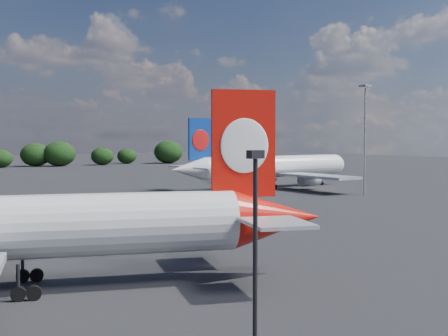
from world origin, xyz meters
TOP-DOWN VIEW (x-y plane):
  - qantas_airliner at (0.78, 14.70)m, footprint 41.07×39.49m
  - china_southern_airliner at (66.98, 68.57)m, footprint 41.90×39.80m
  - apron_lamp_post at (0.93, -10.97)m, footprint 0.55×0.30m
  - floodlight_mast_near at (71.54, 47.48)m, footprint 1.60×1.60m

SIDE VIEW (x-z plane):
  - china_southern_airliner at x=66.98m, z-range -2.68..11.02m
  - qantas_airliner at x=0.78m, z-range -2.71..11.14m
  - apron_lamp_post at x=0.93m, z-range 0.64..10.67m
  - floodlight_mast_near at x=71.54m, z-range 3.12..22.43m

